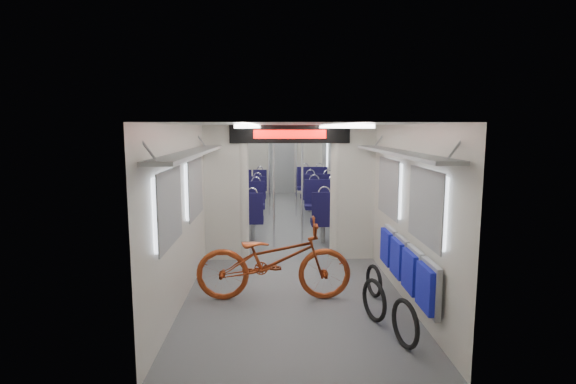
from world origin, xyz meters
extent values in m
plane|color=#515456|center=(0.00, 0.00, 0.00)|extent=(12.00, 12.00, 0.00)
cube|color=beige|center=(-1.45, 0.00, 1.15)|extent=(0.02, 12.00, 2.30)
cube|color=beige|center=(1.45, 0.00, 1.15)|extent=(0.02, 12.00, 2.30)
cube|color=beige|center=(0.00, 6.00, 1.15)|extent=(2.90, 0.02, 2.30)
cube|color=beige|center=(0.00, -6.00, 1.15)|extent=(2.90, 0.02, 2.30)
cube|color=silver|center=(0.00, 0.00, 2.30)|extent=(2.90, 12.00, 0.02)
cube|color=white|center=(-0.55, 0.00, 2.27)|extent=(0.12, 11.40, 0.04)
cube|color=white|center=(0.55, 0.00, 2.27)|extent=(0.12, 11.40, 0.04)
cube|color=beige|center=(-1.12, -2.00, 1.00)|extent=(0.65, 0.18, 2.00)
cube|color=beige|center=(1.12, -2.00, 1.00)|extent=(0.65, 0.18, 2.00)
cube|color=beige|center=(0.00, -2.00, 2.15)|extent=(2.90, 0.18, 0.30)
cylinder|color=beige|center=(-0.80, -2.00, 1.00)|extent=(0.20, 0.20, 2.00)
cylinder|color=beige|center=(0.80, -2.00, 1.00)|extent=(0.20, 0.20, 2.00)
cube|color=black|center=(0.00, -2.11, 2.15)|extent=(2.00, 0.03, 0.30)
cube|color=#FF0C07|center=(0.00, -2.13, 2.15)|extent=(1.20, 0.02, 0.14)
cube|color=silver|center=(-1.42, -4.80, 1.40)|extent=(0.04, 1.00, 0.75)
cube|color=silver|center=(1.42, -4.80, 1.40)|extent=(0.04, 1.00, 0.75)
cube|color=silver|center=(-1.42, -3.20, 1.40)|extent=(0.04, 1.00, 0.75)
cube|color=silver|center=(1.42, -3.20, 1.40)|extent=(0.04, 1.00, 0.75)
cube|color=silver|center=(-1.42, -0.50, 1.40)|extent=(0.04, 1.00, 0.75)
cube|color=silver|center=(1.42, -0.50, 1.40)|extent=(0.04, 1.00, 0.75)
cube|color=silver|center=(-1.42, 1.40, 1.40)|extent=(0.04, 1.00, 0.75)
cube|color=silver|center=(1.42, 1.40, 1.40)|extent=(0.04, 1.00, 0.75)
cube|color=silver|center=(-1.42, 3.30, 1.40)|extent=(0.04, 1.00, 0.75)
cube|color=silver|center=(1.42, 3.30, 1.40)|extent=(0.04, 1.00, 0.75)
cube|color=silver|center=(-1.42, 5.10, 1.40)|extent=(0.04, 1.00, 0.75)
cube|color=silver|center=(1.42, 5.10, 1.40)|extent=(0.04, 1.00, 0.75)
cube|color=gray|center=(-1.27, -4.00, 1.95)|extent=(0.30, 3.60, 0.04)
cube|color=gray|center=(1.27, -4.00, 1.95)|extent=(0.30, 3.60, 0.04)
cube|color=gray|center=(-1.27, 2.00, 1.95)|extent=(0.30, 7.60, 0.04)
cube|color=gray|center=(1.27, 2.00, 1.95)|extent=(0.30, 7.60, 0.04)
cube|color=gray|center=(0.00, 5.94, 1.00)|extent=(0.90, 0.05, 2.00)
imported|color=#953615|center=(-0.28, -3.89, 0.53)|extent=(2.04, 0.72, 1.07)
cube|color=gray|center=(1.38, -5.12, 0.58)|extent=(0.06, 0.49, 0.55)
cube|color=#11139C|center=(1.32, -5.12, 0.58)|extent=(0.06, 0.45, 0.47)
cube|color=gray|center=(1.38, -4.57, 0.58)|extent=(0.06, 0.49, 0.55)
cube|color=#11139C|center=(1.32, -4.57, 0.58)|extent=(0.06, 0.45, 0.47)
cube|color=gray|center=(1.38, -4.02, 0.58)|extent=(0.06, 0.49, 0.55)
cube|color=#11139C|center=(1.32, -4.02, 0.58)|extent=(0.06, 0.45, 0.47)
cube|color=gray|center=(1.38, -3.47, 0.58)|extent=(0.06, 0.49, 0.55)
cube|color=#11139C|center=(1.32, -3.47, 0.58)|extent=(0.06, 0.45, 0.47)
torus|color=black|center=(1.07, -5.27, 0.23)|extent=(0.17, 0.52, 0.52)
torus|color=black|center=(0.90, -4.62, 0.23)|extent=(0.20, 0.50, 0.51)
torus|color=black|center=(1.07, -3.86, 0.20)|extent=(0.15, 0.44, 0.44)
cube|color=black|center=(-0.70, -0.66, 0.40)|extent=(0.43, 0.41, 0.10)
cylinder|color=gray|center=(-0.70, -0.66, 0.17)|extent=(0.10, 0.10, 0.35)
cube|color=black|center=(-0.70, -0.83, 0.72)|extent=(0.43, 0.08, 0.53)
torus|color=silver|center=(-0.70, -0.83, 0.98)|extent=(0.22, 0.03, 0.22)
cube|color=black|center=(-0.70, 0.98, 0.40)|extent=(0.43, 0.41, 0.10)
cylinder|color=gray|center=(-0.70, 0.98, 0.17)|extent=(0.10, 0.10, 0.35)
cube|color=black|center=(-0.70, 1.14, 0.72)|extent=(0.43, 0.08, 0.53)
torus|color=silver|center=(-0.70, 1.14, 0.98)|extent=(0.22, 0.03, 0.22)
cube|color=black|center=(-1.17, -0.66, 0.40)|extent=(0.43, 0.41, 0.10)
cylinder|color=gray|center=(-1.17, -0.66, 0.17)|extent=(0.10, 0.10, 0.35)
cube|color=black|center=(-1.17, -0.83, 0.72)|extent=(0.43, 0.08, 0.53)
torus|color=silver|center=(-1.17, -0.83, 0.98)|extent=(0.22, 0.03, 0.22)
cube|color=black|center=(-1.17, 0.98, 0.40)|extent=(0.43, 0.41, 0.10)
cylinder|color=gray|center=(-1.17, 0.98, 0.17)|extent=(0.10, 0.10, 0.35)
cube|color=black|center=(-1.17, 1.14, 0.72)|extent=(0.43, 0.08, 0.53)
torus|color=silver|center=(-1.17, 1.14, 0.98)|extent=(0.22, 0.03, 0.22)
cube|color=black|center=(0.70, -0.92, 0.40)|extent=(0.47, 0.44, 0.10)
cylinder|color=gray|center=(0.70, -0.92, 0.17)|extent=(0.10, 0.10, 0.35)
cube|color=black|center=(0.70, -1.10, 0.74)|extent=(0.47, 0.08, 0.58)
torus|color=silver|center=(0.70, -1.10, 1.03)|extent=(0.24, 0.03, 0.24)
cube|color=black|center=(0.70, 0.86, 0.40)|extent=(0.47, 0.44, 0.10)
cylinder|color=gray|center=(0.70, 0.86, 0.17)|extent=(0.10, 0.10, 0.35)
cube|color=black|center=(0.70, 1.04, 0.74)|extent=(0.47, 0.08, 0.58)
torus|color=silver|center=(0.70, 1.04, 1.03)|extent=(0.24, 0.03, 0.24)
cube|color=black|center=(1.17, -0.92, 0.40)|extent=(0.47, 0.44, 0.10)
cylinder|color=gray|center=(1.17, -0.92, 0.17)|extent=(0.10, 0.10, 0.35)
cube|color=black|center=(1.17, -1.10, 0.74)|extent=(0.47, 0.08, 0.58)
torus|color=silver|center=(1.17, -1.10, 1.03)|extent=(0.24, 0.03, 0.24)
cube|color=black|center=(1.17, 0.86, 0.40)|extent=(0.47, 0.44, 0.10)
cylinder|color=gray|center=(1.17, 0.86, 0.17)|extent=(0.10, 0.10, 0.35)
cube|color=black|center=(1.17, 1.04, 0.74)|extent=(0.47, 0.08, 0.58)
torus|color=silver|center=(1.17, 1.04, 1.03)|extent=(0.24, 0.03, 0.24)
cube|color=black|center=(-0.70, 2.50, 0.40)|extent=(0.42, 0.40, 0.10)
cylinder|color=gray|center=(-0.70, 2.50, 0.17)|extent=(0.10, 0.10, 0.35)
cube|color=black|center=(-0.70, 2.34, 0.71)|extent=(0.42, 0.08, 0.52)
torus|color=silver|center=(-0.70, 2.34, 0.97)|extent=(0.22, 0.03, 0.22)
cube|color=black|center=(-0.70, 4.10, 0.40)|extent=(0.42, 0.40, 0.10)
cylinder|color=gray|center=(-0.70, 4.10, 0.17)|extent=(0.10, 0.10, 0.35)
cube|color=black|center=(-0.70, 4.26, 0.71)|extent=(0.42, 0.08, 0.52)
torus|color=silver|center=(-0.70, 4.26, 0.97)|extent=(0.22, 0.03, 0.22)
cube|color=black|center=(-1.17, 2.50, 0.40)|extent=(0.42, 0.40, 0.10)
cylinder|color=gray|center=(-1.17, 2.50, 0.17)|extent=(0.10, 0.10, 0.35)
cube|color=black|center=(-1.17, 2.34, 0.71)|extent=(0.42, 0.08, 0.52)
torus|color=silver|center=(-1.17, 2.34, 0.97)|extent=(0.22, 0.03, 0.22)
cube|color=black|center=(-1.17, 4.10, 0.40)|extent=(0.42, 0.40, 0.10)
cylinder|color=gray|center=(-1.17, 4.10, 0.17)|extent=(0.10, 0.10, 0.35)
cube|color=black|center=(-1.17, 4.26, 0.71)|extent=(0.42, 0.08, 0.52)
torus|color=silver|center=(-1.17, 4.26, 0.97)|extent=(0.22, 0.03, 0.22)
cube|color=black|center=(0.70, 2.35, 0.40)|extent=(0.49, 0.45, 0.10)
cylinder|color=gray|center=(0.70, 2.35, 0.17)|extent=(0.10, 0.10, 0.35)
cube|color=black|center=(0.70, 2.17, 0.75)|extent=(0.49, 0.09, 0.59)
torus|color=silver|center=(0.70, 2.17, 1.04)|extent=(0.24, 0.03, 0.24)
cube|color=black|center=(0.70, 4.19, 0.40)|extent=(0.49, 0.45, 0.10)
cylinder|color=gray|center=(0.70, 4.19, 0.17)|extent=(0.10, 0.10, 0.35)
cube|color=black|center=(0.70, 4.37, 0.75)|extent=(0.49, 0.09, 0.59)
torus|color=silver|center=(0.70, 4.37, 1.04)|extent=(0.24, 0.03, 0.24)
cube|color=black|center=(1.17, 2.35, 0.40)|extent=(0.49, 0.45, 0.10)
cylinder|color=gray|center=(1.17, 2.35, 0.17)|extent=(0.10, 0.10, 0.35)
cube|color=black|center=(1.17, 2.17, 0.75)|extent=(0.49, 0.09, 0.59)
torus|color=silver|center=(1.17, 2.17, 1.04)|extent=(0.24, 0.03, 0.24)
cube|color=black|center=(1.17, 4.19, 0.40)|extent=(0.49, 0.45, 0.10)
cylinder|color=gray|center=(1.17, 4.19, 0.17)|extent=(0.10, 0.10, 0.35)
cube|color=black|center=(1.17, 4.37, 0.75)|extent=(0.49, 0.09, 0.59)
torus|color=silver|center=(1.17, 4.37, 1.04)|extent=(0.24, 0.03, 0.24)
cylinder|color=silver|center=(-0.27, -1.27, 1.15)|extent=(0.04, 0.04, 2.30)
cylinder|color=silver|center=(0.26, -1.33, 1.15)|extent=(0.04, 0.04, 2.30)
cylinder|color=silver|center=(-0.39, 1.91, 1.15)|extent=(0.04, 0.04, 2.30)
cylinder|color=silver|center=(0.30, 1.76, 1.15)|extent=(0.04, 0.04, 2.30)
camera|label=1|loc=(-0.27, -9.60, 2.25)|focal=28.00mm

